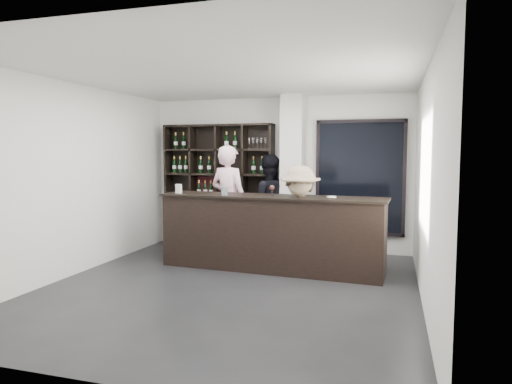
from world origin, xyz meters
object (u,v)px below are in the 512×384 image
(wine_shelf, at_px, (219,186))
(taster_pink, at_px, (229,201))
(tasting_counter, at_px, (271,233))
(customer, at_px, (300,220))
(taster_black, at_px, (268,203))

(wine_shelf, distance_m, taster_pink, 0.88)
(tasting_counter, xyz_separation_m, customer, (0.48, -0.05, 0.23))
(wine_shelf, xyz_separation_m, taster_pink, (0.47, -0.72, -0.21))
(tasting_counter, distance_m, customer, 0.53)
(taster_black, xyz_separation_m, customer, (0.87, -1.34, -0.08))
(taster_pink, height_order, taster_black, taster_pink)
(customer, bearing_deg, taster_pink, 151.66)
(taster_pink, distance_m, taster_black, 0.80)
(wine_shelf, height_order, taster_pink, wine_shelf)
(taster_black, bearing_deg, wine_shelf, -30.06)
(wine_shelf, distance_m, taster_black, 1.10)
(tasting_counter, height_order, taster_pink, taster_pink)
(tasting_counter, height_order, customer, customer)
(taster_pink, bearing_deg, customer, 167.20)
(tasting_counter, distance_m, taster_black, 1.39)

